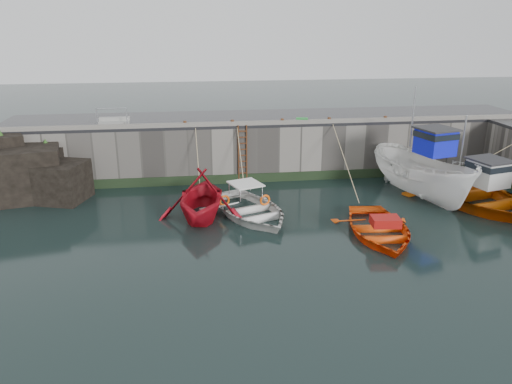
{
  "coord_description": "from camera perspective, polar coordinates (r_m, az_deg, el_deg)",
  "views": [
    {
      "loc": [
        -4.78,
        -15.97,
        8.36
      ],
      "look_at": [
        -1.96,
        4.81,
        1.2
      ],
      "focal_mm": 35.0,
      "sensor_mm": 36.0,
      "label": 1
    }
  ],
  "objects": [
    {
      "name": "boat_far_white",
      "position": [
        26.2,
        18.58,
        1.82
      ],
      "size": [
        4.24,
        7.41,
        5.7
      ],
      "rotation": [
        0.0,
        0.0,
        0.24
      ],
      "color": "white",
      "rests_on": "ground"
    },
    {
      "name": "bollard_d",
      "position": [
        27.76,
        8.35,
        8.15
      ],
      "size": [
        0.18,
        0.18,
        0.28
      ],
      "primitive_type": "cylinder",
      "color": "#3F1E0F",
      "rests_on": "road_back"
    },
    {
      "name": "rock_outcrop",
      "position": [
        27.31,
        -24.76,
        2.01
      ],
      "size": [
        5.85,
        4.24,
        3.41
      ],
      "color": "black",
      "rests_on": "ground"
    },
    {
      "name": "railing",
      "position": [
        27.96,
        -15.9,
        7.83
      ],
      "size": [
        1.6,
        1.05,
        1.0
      ],
      "color": "#A5A8AD",
      "rests_on": "road_back"
    },
    {
      "name": "boat_near_white_rope",
      "position": [
        26.2,
        -6.45,
        0.12
      ],
      "size": [
        0.04,
        3.46,
        3.1
      ],
      "primitive_type": null,
      "color": "tan",
      "rests_on": "ground"
    },
    {
      "name": "boat_near_navy_rope",
      "position": [
        25.9,
        9.74,
        -0.26
      ],
      "size": [
        0.04,
        5.91,
        3.1
      ],
      "primitive_type": null,
      "color": "tan",
      "rests_on": "ground"
    },
    {
      "name": "bollard_e",
      "position": [
        28.8,
        14.55,
        8.13
      ],
      "size": [
        0.18,
        0.18,
        0.28
      ],
      "primitive_type": "cylinder",
      "color": "#3F1E0F",
      "rests_on": "road_back"
    },
    {
      "name": "ladder",
      "position": [
        26.9,
        -1.54,
        4.27
      ],
      "size": [
        0.51,
        0.08,
        3.2
      ],
      "color": "#3F1E0F",
      "rests_on": "ground"
    },
    {
      "name": "fish_crate",
      "position": [
        27.53,
        5.27,
        8.16
      ],
      "size": [
        0.71,
        0.51,
        0.27
      ],
      "primitive_type": "cube",
      "rotation": [
        0.0,
        0.0,
        -0.24
      ],
      "color": "#177F27",
      "rests_on": "road_back"
    },
    {
      "name": "bollard_b",
      "position": [
        26.8,
        -2.72,
        7.94
      ],
      "size": [
        0.18,
        0.18,
        0.28
      ],
      "primitive_type": "cylinder",
      "color": "#3F1E0F",
      "rests_on": "road_back"
    },
    {
      "name": "ground",
      "position": [
        18.65,
        8.07,
        -7.99
      ],
      "size": [
        120.0,
        120.0,
        0.0
      ],
      "primitive_type": "plane",
      "color": "black",
      "rests_on": "ground"
    },
    {
      "name": "boat_near_white",
      "position": [
        22.78,
        -6.19,
        -2.8
      ],
      "size": [
        4.72,
        5.27,
        2.5
      ],
      "primitive_type": "imported",
      "rotation": [
        0.0,
        0.0,
        -0.14
      ],
      "color": "#AE0E1C",
      "rests_on": "ground"
    },
    {
      "name": "algae_back",
      "position": [
        27.59,
        2.61,
        1.73
      ],
      "size": [
        30.0,
        0.08,
        0.5
      ],
      "primitive_type": "cube",
      "color": "black",
      "rests_on": "ground"
    },
    {
      "name": "boat_near_blue",
      "position": [
        22.74,
        -0.62,
        -2.72
      ],
      "size": [
        5.39,
        6.31,
        1.1
      ],
      "primitive_type": "imported",
      "rotation": [
        0.0,
        0.0,
        0.34
      ],
      "color": "silver",
      "rests_on": "ground"
    },
    {
      "name": "quay_back",
      "position": [
        29.67,
        1.77,
        5.47
      ],
      "size": [
        30.0,
        5.0,
        3.0
      ],
      "primitive_type": "cube",
      "color": "slate",
      "rests_on": "ground"
    },
    {
      "name": "boat_near_navy",
      "position": [
        21.38,
        13.78,
        -4.75
      ],
      "size": [
        4.06,
        5.35,
        1.04
      ],
      "primitive_type": "imported",
      "rotation": [
        0.0,
        0.0,
        -0.1
      ],
      "color": "#FF500D",
      "rests_on": "ground"
    },
    {
      "name": "road_back",
      "position": [
        29.35,
        1.8,
        8.47
      ],
      "size": [
        30.0,
        5.0,
        0.16
      ],
      "primitive_type": "cube",
      "color": "black",
      "rests_on": "quay_back"
    },
    {
      "name": "bollard_a",
      "position": [
        26.71,
        -8.12,
        7.74
      ],
      "size": [
        0.18,
        0.18,
        0.28
      ],
      "primitive_type": "cylinder",
      "color": "#3F1E0F",
      "rests_on": "road_back"
    },
    {
      "name": "kerb_back",
      "position": [
        27.04,
        2.63,
        7.96
      ],
      "size": [
        30.0,
        0.3,
        0.2
      ],
      "primitive_type": "cube",
      "color": "slate",
      "rests_on": "road_back"
    },
    {
      "name": "bollard_c",
      "position": [
        27.17,
        3.01,
        8.09
      ],
      "size": [
        0.18,
        0.18,
        0.28
      ],
      "primitive_type": "cylinder",
      "color": "#3F1E0F",
      "rests_on": "road_back"
    },
    {
      "name": "boat_near_blue_rope",
      "position": [
        26.23,
        -1.64,
        0.26
      ],
      "size": [
        0.04,
        3.59,
        3.1
      ],
      "primitive_type": null,
      "color": "tan",
      "rests_on": "ground"
    },
    {
      "name": "boat_far_orange",
      "position": [
        26.27,
        23.78,
        -0.29
      ],
      "size": [
        6.6,
        8.08,
        4.47
      ],
      "rotation": [
        0.0,
        0.0,
        0.24
      ],
      "color": "#DB5C0B",
      "rests_on": "ground"
    }
  ]
}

